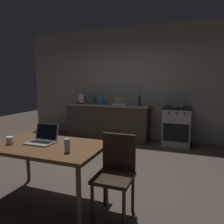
# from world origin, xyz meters

# --- Properties ---
(ground_plane) EXTENTS (12.00, 12.00, 0.00)m
(ground_plane) POSITION_xyz_m (0.00, 0.00, 0.00)
(ground_plane) COLOR #473D33
(back_wall) EXTENTS (6.40, 0.10, 2.81)m
(back_wall) POSITION_xyz_m (0.30, 2.39, 1.41)
(back_wall) COLOR gray
(back_wall) RESTS_ON ground_plane
(kitchen_counter) EXTENTS (2.16, 0.64, 0.89)m
(kitchen_counter) POSITION_xyz_m (-0.45, 2.04, 0.45)
(kitchen_counter) COLOR #382D23
(kitchen_counter) RESTS_ON ground_plane
(stove_oven) EXTENTS (0.60, 0.62, 0.89)m
(stove_oven) POSITION_xyz_m (1.24, 2.04, 0.44)
(stove_oven) COLOR gray
(stove_oven) RESTS_ON ground_plane
(dining_table) EXTENTS (1.36, 0.82, 0.71)m
(dining_table) POSITION_xyz_m (-0.06, -0.95, 0.65)
(dining_table) COLOR brown
(dining_table) RESTS_ON ground_plane
(chair) EXTENTS (0.40, 0.40, 0.88)m
(chair) POSITION_xyz_m (0.79, -0.88, 0.50)
(chair) COLOR #2D2116
(chair) RESTS_ON ground_plane
(laptop) EXTENTS (0.32, 0.28, 0.22)m
(laptop) POSITION_xyz_m (-0.15, -0.90, 0.76)
(laptop) COLOR #99999E
(laptop) RESTS_ON dining_table
(electric_kettle) EXTENTS (0.20, 0.18, 0.24)m
(electric_kettle) POSITION_xyz_m (-1.21, 2.04, 1.00)
(electric_kettle) COLOR black
(electric_kettle) RESTS_ON kitchen_counter
(bottle) EXTENTS (0.07, 0.07, 0.29)m
(bottle) POSITION_xyz_m (0.38, 1.99, 1.02)
(bottle) COLOR #2D2D33
(bottle) RESTS_ON kitchen_counter
(frying_pan) EXTENTS (0.22, 0.39, 0.05)m
(frying_pan) POSITION_xyz_m (1.26, 2.01, 0.91)
(frying_pan) COLOR gray
(frying_pan) RESTS_ON stove_oven
(coffee_mug) EXTENTS (0.12, 0.08, 0.09)m
(coffee_mug) POSITION_xyz_m (-0.47, -1.09, 0.76)
(coffee_mug) COLOR silver
(coffee_mug) RESTS_ON dining_table
(drinking_glass) EXTENTS (0.06, 0.06, 0.15)m
(drinking_glass) POSITION_xyz_m (0.33, -1.11, 0.79)
(drinking_glass) COLOR #99B7C6
(drinking_glass) RESTS_ON dining_table
(cereal_box) EXTENTS (0.13, 0.05, 0.24)m
(cereal_box) POSITION_xyz_m (-0.65, 2.06, 1.01)
(cereal_box) COLOR #3372B2
(cereal_box) RESTS_ON kitchen_counter
(dish_rack) EXTENTS (0.34, 0.26, 0.21)m
(dish_rack) POSITION_xyz_m (-0.12, 2.04, 0.94)
(dish_rack) COLOR silver
(dish_rack) RESTS_ON kitchen_counter
(bottle_b) EXTENTS (0.08, 0.08, 0.24)m
(bottle_b) POSITION_xyz_m (-0.87, 2.12, 1.00)
(bottle_b) COLOR #19592D
(bottle_b) RESTS_ON kitchen_counter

